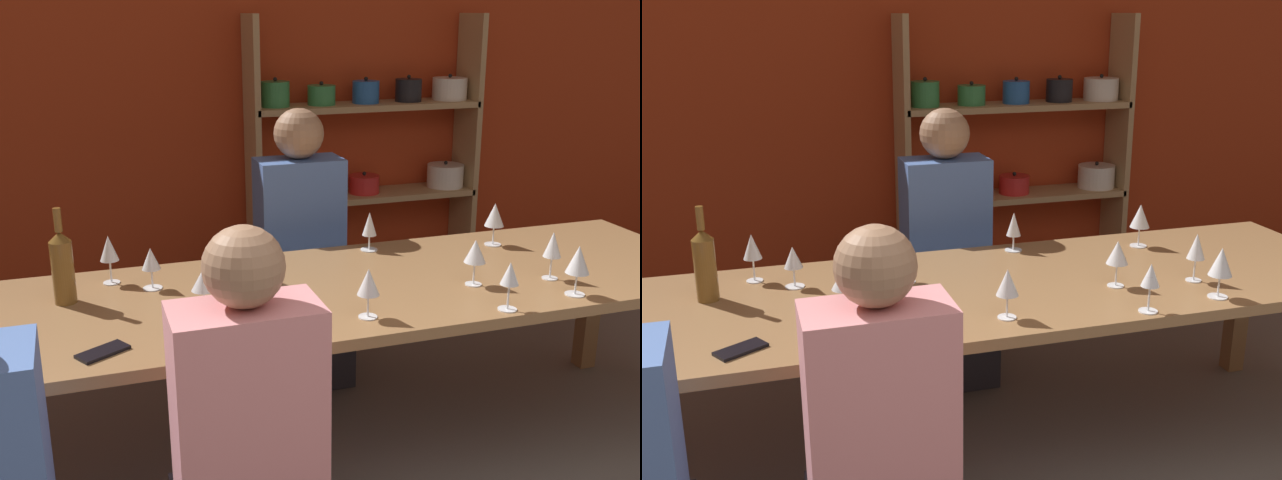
{
  "view_description": "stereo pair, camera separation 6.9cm",
  "coord_description": "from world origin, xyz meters",
  "views": [
    {
      "loc": [
        -0.92,
        -0.59,
        1.69
      ],
      "look_at": [
        -0.09,
        1.91,
        0.87
      ],
      "focal_mm": 42.0,
      "sensor_mm": 36.0,
      "label": 1
    },
    {
      "loc": [
        -0.86,
        -0.62,
        1.69
      ],
      "look_at": [
        -0.09,
        1.91,
        0.87
      ],
      "focal_mm": 42.0,
      "sensor_mm": 36.0,
      "label": 2
    }
  ],
  "objects": [
    {
      "name": "wall_back_red",
      "position": [
        0.0,
        3.83,
        1.35
      ],
      "size": [
        8.8,
        0.06,
        2.7
      ],
      "color": "#B23819",
      "rests_on": "ground_plane"
    },
    {
      "name": "shelf_unit",
      "position": [
        0.76,
        3.63,
        0.7
      ],
      "size": [
        1.44,
        0.3,
        1.67
      ],
      "color": "tan",
      "rests_on": "ground_plane"
    },
    {
      "name": "dining_table",
      "position": [
        -0.09,
        1.81,
        0.65
      ],
      "size": [
        3.09,
        0.9,
        0.72
      ],
      "color": "olive",
      "rests_on": "ground_plane"
    },
    {
      "name": "wine_bottle_green",
      "position": [
        -1.0,
        1.96,
        0.85
      ],
      "size": [
        0.08,
        0.08,
        0.34
      ],
      "color": "brown",
      "rests_on": "dining_table"
    },
    {
      "name": "wine_glass_red_a",
      "position": [
        -0.06,
        1.51,
        0.84
      ],
      "size": [
        0.07,
        0.07,
        0.17
      ],
      "color": "white",
      "rests_on": "dining_table"
    },
    {
      "name": "wine_glass_red_b",
      "position": [
        0.73,
        1.64,
        0.85
      ],
      "size": [
        0.07,
        0.07,
        0.18
      ],
      "color": "white",
      "rests_on": "dining_table"
    },
    {
      "name": "wine_glass_red_c",
      "position": [
        -0.3,
        1.93,
        0.82
      ],
      "size": [
        0.07,
        0.07,
        0.15
      ],
      "color": "white",
      "rests_on": "dining_table"
    },
    {
      "name": "wine_glass_empty_a",
      "position": [
        -0.55,
        1.75,
        0.82
      ],
      "size": [
        0.08,
        0.08,
        0.14
      ],
      "color": "white",
      "rests_on": "dining_table"
    },
    {
      "name": "wine_glass_red_d",
      "position": [
        -0.84,
        2.11,
        0.85
      ],
      "size": [
        0.07,
        0.07,
        0.18
      ],
      "color": "white",
      "rests_on": "dining_table"
    },
    {
      "name": "wine_glass_red_f",
      "position": [
        0.71,
        1.47,
        0.85
      ],
      "size": [
        0.08,
        0.08,
        0.18
      ],
      "color": "white",
      "rests_on": "dining_table"
    },
    {
      "name": "wine_glass_red_g",
      "position": [
        0.75,
        2.07,
        0.85
      ],
      "size": [
        0.08,
        0.08,
        0.18
      ],
      "color": "white",
      "rests_on": "dining_table"
    },
    {
      "name": "wine_glass_red_h",
      "position": [
        -0.7,
        2.0,
        0.83
      ],
      "size": [
        0.07,
        0.07,
        0.15
      ],
      "color": "white",
      "rests_on": "dining_table"
    },
    {
      "name": "wine_glass_empty_b",
      "position": [
        0.42,
        1.67,
        0.85
      ],
      "size": [
        0.08,
        0.08,
        0.17
      ],
      "color": "white",
      "rests_on": "dining_table"
    },
    {
      "name": "wine_glass_red_i",
      "position": [
        0.41,
        1.42,
        0.84
      ],
      "size": [
        0.06,
        0.06,
        0.17
      ],
      "color": "white",
      "rests_on": "dining_table"
    },
    {
      "name": "wine_glass_red_j",
      "position": [
        0.21,
        2.17,
        0.83
      ],
      "size": [
        0.07,
        0.07,
        0.16
      ],
      "color": "white",
      "rests_on": "dining_table"
    },
    {
      "name": "cell_phone",
      "position": [
        -0.9,
        1.5,
        0.73
      ],
      "size": [
        0.16,
        0.14,
        0.01
      ],
      "color": "black",
      "rests_on": "dining_table"
    },
    {
      "name": "person_far_a",
      "position": [
        0.03,
        2.57,
        0.48
      ],
      "size": [
        0.39,
        0.48,
        1.27
      ],
      "rotation": [
        0.0,
        0.0,
        3.14
      ],
      "color": "#2D2D38",
      "rests_on": "ground_plane"
    }
  ]
}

